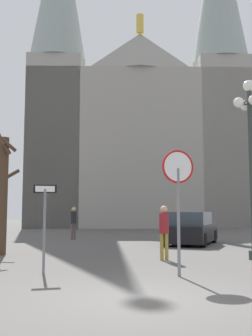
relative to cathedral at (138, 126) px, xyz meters
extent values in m
plane|color=#514F4C|center=(-3.65, -32.18, -10.12)|extent=(120.00, 120.00, 0.00)
cube|color=gray|center=(0.08, 1.28, -2.92)|extent=(21.29, 14.41, 14.41)
pyramid|color=gray|center=(-0.28, -4.27, 6.04)|extent=(7.29, 2.46, 3.50)
cylinder|color=gold|center=(-0.28, -4.27, 8.69)|extent=(0.70, 0.70, 1.80)
cube|color=gray|center=(-7.99, -2.34, -2.30)|extent=(5.15, 5.15, 15.65)
cube|color=gray|center=(7.62, -3.35, -2.30)|extent=(5.15, 5.15, 15.65)
cylinder|color=slate|center=(-2.40, -29.70, -8.77)|extent=(0.08, 0.08, 2.70)
cylinder|color=red|center=(-2.40, -29.70, -7.38)|extent=(0.84, 0.21, 0.85)
cylinder|color=white|center=(-2.40, -29.72, -7.38)|extent=(0.74, 0.15, 0.75)
cylinder|color=slate|center=(-5.82, -28.96, -9.02)|extent=(0.07, 0.07, 2.20)
cube|color=black|center=(-5.82, -28.96, -7.92)|extent=(0.60, 0.13, 0.22)
cube|color=white|center=(-5.82, -28.98, -7.92)|extent=(0.50, 0.09, 0.16)
cylinder|color=#2D3833|center=(0.79, -26.65, -7.27)|extent=(0.16, 0.16, 5.72)
sphere|color=white|center=(0.79, -26.65, -4.21)|extent=(0.40, 0.40, 0.40)
sphere|color=white|center=(0.79, -26.26, -4.81)|extent=(0.36, 0.36, 0.36)
cylinder|color=#2D3833|center=(0.79, -26.45, -4.81)|extent=(0.38, 0.05, 0.05)
sphere|color=white|center=(0.41, -26.65, -4.81)|extent=(0.36, 0.36, 0.36)
cylinder|color=#2D3833|center=(0.60, -26.65, -4.81)|extent=(0.05, 0.38, 0.05)
cylinder|color=#2D3833|center=(0.79, -26.84, -4.81)|extent=(0.38, 0.05, 0.05)
cylinder|color=#473323|center=(-7.91, -24.44, -7.94)|extent=(0.38, 0.38, 4.36)
cylinder|color=#473323|center=(-8.04, -23.86, -7.31)|extent=(1.27, 0.39, 0.86)
cylinder|color=#473323|center=(-7.90, -24.70, -5.97)|extent=(0.65, 0.17, 0.96)
cylinder|color=#473323|center=(-7.77, -24.79, -6.00)|extent=(0.82, 0.44, 0.71)
cube|color=black|center=(0.17, -20.63, -9.59)|extent=(3.50, 4.51, 0.77)
cube|color=#333D47|center=(0.08, -20.81, -8.89)|extent=(2.54, 2.81, 0.62)
cylinder|color=black|center=(0.02, -19.01, -9.80)|extent=(0.48, 0.67, 0.64)
cylinder|color=black|center=(1.54, -19.76, -9.80)|extent=(0.48, 0.67, 0.64)
cylinder|color=black|center=(-1.21, -21.50, -9.80)|extent=(0.48, 0.67, 0.64)
cylinder|color=black|center=(0.31, -22.25, -9.80)|extent=(0.48, 0.67, 0.64)
cylinder|color=olive|center=(-2.28, -26.52, -9.68)|extent=(0.12, 0.12, 0.88)
cylinder|color=olive|center=(-2.12, -26.53, -9.68)|extent=(0.12, 0.12, 0.88)
cylinder|color=maroon|center=(-2.20, -26.53, -8.91)|extent=(0.32, 0.32, 0.66)
sphere|color=tan|center=(-2.20, -26.53, -8.46)|extent=(0.24, 0.24, 0.24)
cylinder|color=#594C47|center=(-5.67, -17.23, -9.68)|extent=(0.12, 0.12, 0.88)
cylinder|color=#594C47|center=(-5.51, -17.18, -9.68)|extent=(0.12, 0.12, 0.88)
cylinder|color=black|center=(-5.59, -17.20, -8.91)|extent=(0.32, 0.32, 0.66)
sphere|color=tan|center=(-5.59, -17.20, -8.46)|extent=(0.24, 0.24, 0.24)
camera|label=1|loc=(-4.58, -39.71, -8.46)|focal=42.84mm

